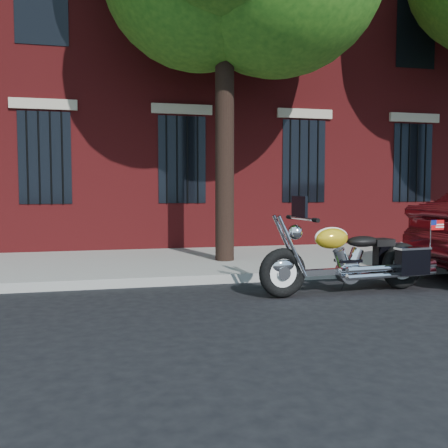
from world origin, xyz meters
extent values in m
plane|color=black|center=(0.00, 0.00, 0.00)|extent=(120.00, 120.00, 0.00)
cube|color=gray|center=(0.00, 1.38, 0.07)|extent=(40.00, 0.16, 0.15)
cube|color=gray|center=(0.00, 3.26, 0.07)|extent=(40.00, 3.60, 0.15)
cube|color=maroon|center=(0.00, 10.06, 6.00)|extent=(26.00, 10.00, 12.00)
cube|color=black|center=(0.00, 5.11, 2.20)|extent=(1.10, 0.14, 2.00)
cube|color=#B2A893|center=(0.00, 5.08, 3.35)|extent=(1.40, 0.20, 0.22)
cube|color=black|center=(0.00, 5.11, 5.60)|extent=(1.10, 0.14, 2.00)
cylinder|color=black|center=(0.00, 5.03, 2.20)|extent=(0.04, 0.04, 2.00)
cylinder|color=black|center=(0.50, 2.90, 2.50)|extent=(0.36, 0.36, 5.00)
torus|color=black|center=(0.67, 0.09, 0.36)|extent=(0.71, 0.22, 0.70)
torus|color=black|center=(2.65, 0.26, 0.36)|extent=(0.71, 0.22, 0.70)
cylinder|color=white|center=(0.67, 0.09, 0.36)|extent=(0.53, 0.11, 0.52)
cylinder|color=white|center=(2.65, 0.26, 0.36)|extent=(0.53, 0.11, 0.52)
ellipsoid|color=white|center=(0.67, 0.09, 0.46)|extent=(0.38, 0.17, 0.20)
ellipsoid|color=gold|center=(2.65, 0.26, 0.48)|extent=(0.38, 0.18, 0.20)
cube|color=white|center=(1.66, 0.17, 0.34)|extent=(1.58, 0.24, 0.08)
cylinder|color=white|center=(1.71, 0.18, 0.31)|extent=(0.35, 0.22, 0.34)
cylinder|color=white|center=(2.25, 0.04, 0.32)|extent=(1.31, 0.21, 0.09)
ellipsoid|color=gold|center=(1.43, 0.15, 0.82)|extent=(0.54, 0.34, 0.30)
ellipsoid|color=black|center=(1.95, 0.20, 0.75)|extent=(0.53, 0.34, 0.16)
cube|color=black|center=(2.59, 0.53, 0.47)|extent=(0.52, 0.21, 0.40)
cube|color=black|center=(2.64, -0.01, 0.47)|extent=(0.52, 0.21, 0.40)
cylinder|color=white|center=(0.96, 0.11, 1.11)|extent=(0.11, 0.82, 0.04)
sphere|color=white|center=(0.85, 0.10, 0.92)|extent=(0.23, 0.23, 0.21)
cube|color=black|center=(0.92, 0.11, 1.28)|extent=(0.08, 0.42, 0.29)
cube|color=red|center=(3.03, -0.02, 1.00)|extent=(0.23, 0.04, 0.15)
camera|label=1|loc=(-1.71, -6.43, 1.52)|focal=40.00mm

